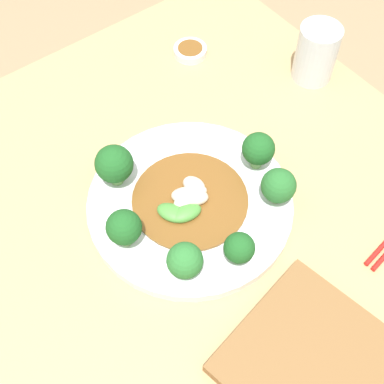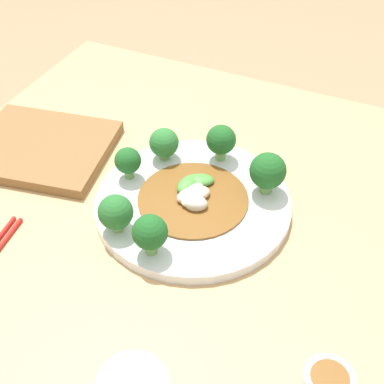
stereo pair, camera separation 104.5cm
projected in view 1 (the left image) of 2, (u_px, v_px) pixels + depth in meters
name	position (u px, v px, depth m)	size (l,w,h in m)	color
ground_plane	(195.00, 356.00, 1.44)	(8.00, 8.00, 0.00)	#9E8460
table	(196.00, 304.00, 1.13)	(0.92, 0.85, 0.74)	tan
plate	(192.00, 202.00, 0.83)	(0.32, 0.32, 0.02)	silver
broccoli_northwest	(185.00, 261.00, 0.73)	(0.05, 0.05, 0.06)	#7AAD5B
broccoli_south	(258.00, 149.00, 0.83)	(0.05, 0.05, 0.07)	#70A356
broccoli_northeast	(114.00, 164.00, 0.81)	(0.06, 0.06, 0.07)	#70A356
broccoli_north	(124.00, 228.00, 0.75)	(0.05, 0.05, 0.07)	#7AAD5B
broccoli_west	(239.00, 248.00, 0.74)	(0.04, 0.04, 0.06)	#70A356
broccoli_southwest	(279.00, 186.00, 0.80)	(0.05, 0.05, 0.06)	#89B76B
stirfry_center	(190.00, 199.00, 0.82)	(0.18, 0.18, 0.02)	brown
drinking_glass	(316.00, 53.00, 0.95)	(0.07, 0.07, 0.11)	silver
sauce_dish	(190.00, 51.00, 1.02)	(0.06, 0.06, 0.02)	silver
cutting_board	(327.00, 373.00, 0.69)	(0.28, 0.25, 0.02)	brown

